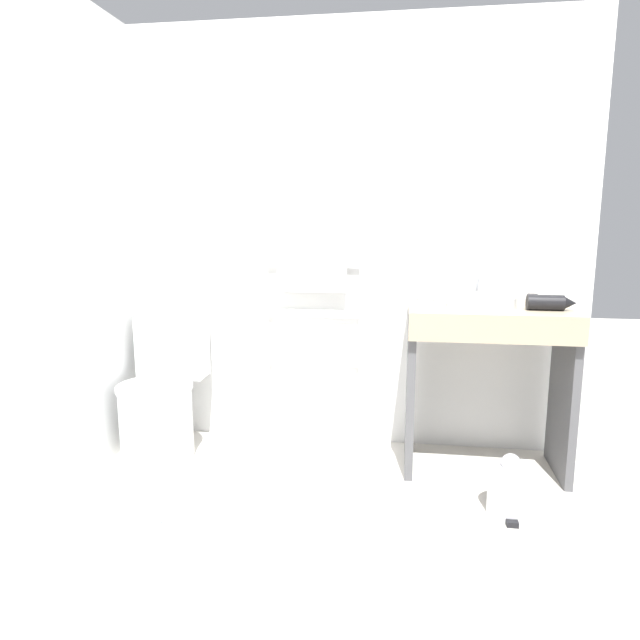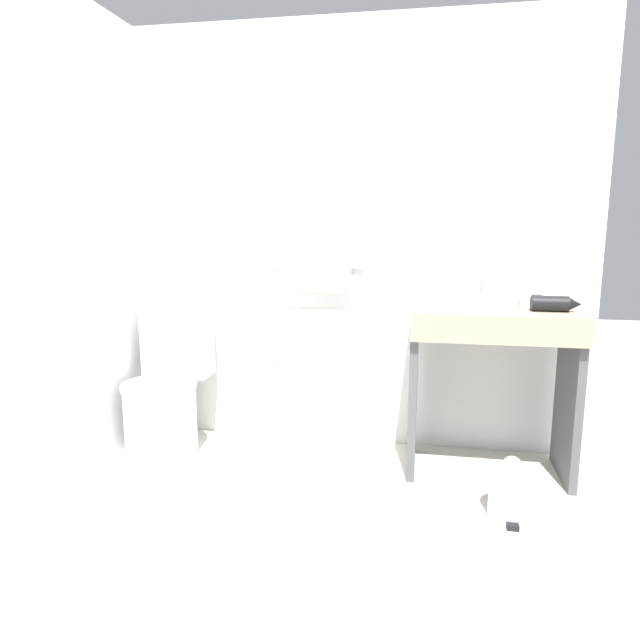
% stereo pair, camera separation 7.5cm
% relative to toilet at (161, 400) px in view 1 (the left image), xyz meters
% --- Properties ---
extents(ground_plane, '(12.00, 12.00, 0.00)m').
position_rel_toilet_xyz_m(ground_plane, '(0.97, -1.16, -0.31)').
color(ground_plane, beige).
extents(wall_back, '(2.68, 0.12, 2.35)m').
position_rel_toilet_xyz_m(wall_back, '(0.97, 0.40, 0.87)').
color(wall_back, white).
rests_on(wall_back, ground_plane).
extents(wall_side, '(0.12, 2.21, 2.35)m').
position_rel_toilet_xyz_m(wall_side, '(-0.31, -0.41, 0.87)').
color(wall_side, white).
rests_on(wall_side, ground_plane).
extents(toilet, '(0.40, 0.56, 0.75)m').
position_rel_toilet_xyz_m(toilet, '(0.00, 0.00, 0.00)').
color(toilet, white).
rests_on(toilet, ground_plane).
extents(towel_radiator, '(0.57, 0.06, 1.10)m').
position_rel_toilet_xyz_m(towel_radiator, '(0.81, 0.29, 0.49)').
color(towel_radiator, silver).
rests_on(towel_radiator, ground_plane).
extents(vanity_counter, '(0.80, 0.50, 0.86)m').
position_rel_toilet_xyz_m(vanity_counter, '(1.75, 0.04, 0.26)').
color(vanity_counter, gray).
rests_on(vanity_counter, ground_plane).
extents(sink_basin, '(0.34, 0.34, 0.06)m').
position_rel_toilet_xyz_m(sink_basin, '(1.70, 0.04, 0.59)').
color(sink_basin, white).
rests_on(sink_basin, vanity_counter).
extents(faucet, '(0.02, 0.10, 0.15)m').
position_rel_toilet_xyz_m(faucet, '(1.70, 0.22, 0.65)').
color(faucet, silver).
rests_on(faucet, vanity_counter).
extents(cup_near_wall, '(0.07, 0.07, 0.09)m').
position_rel_toilet_xyz_m(cup_near_wall, '(1.43, 0.22, 0.60)').
color(cup_near_wall, silver).
rests_on(cup_near_wall, vanity_counter).
extents(cup_near_edge, '(0.07, 0.07, 0.09)m').
position_rel_toilet_xyz_m(cup_near_edge, '(1.51, 0.18, 0.60)').
color(cup_near_edge, silver).
rests_on(cup_near_edge, vanity_counter).
extents(hair_dryer, '(0.23, 0.16, 0.08)m').
position_rel_toilet_xyz_m(hair_dryer, '(2.00, -0.01, 0.59)').
color(hair_dryer, black).
rests_on(hair_dryer, vanity_counter).
extents(trash_bin, '(0.19, 0.22, 0.28)m').
position_rel_toilet_xyz_m(trash_bin, '(1.80, -0.41, -0.19)').
color(trash_bin, silver).
rests_on(trash_bin, ground_plane).
extents(bath_mat, '(0.56, 0.36, 0.01)m').
position_rel_toilet_xyz_m(bath_mat, '(0.02, -0.56, -0.30)').
color(bath_mat, '#B2BCCC').
rests_on(bath_mat, ground_plane).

